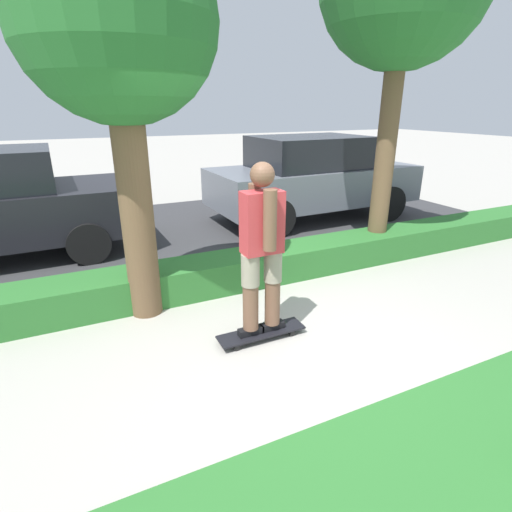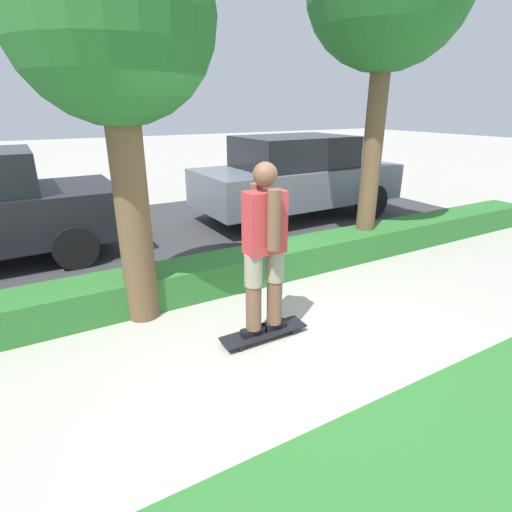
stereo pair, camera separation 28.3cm
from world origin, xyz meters
The scene contains 7 objects.
ground_plane centered at (0.00, 0.00, 0.00)m, with size 60.00×60.00×0.00m, color #ADA89E.
street_asphalt centered at (0.00, 4.20, 0.00)m, with size 12.74×5.00×0.01m.
hedge_row centered at (0.00, 1.60, 0.21)m, with size 12.74×0.60×0.41m.
skateboard centered at (-0.17, 0.26, 0.07)m, with size 0.92×0.24×0.08m.
skater_person centered at (-0.17, 0.26, 1.00)m, with size 0.50×0.44×1.71m.
tree_near centered at (-1.12, 1.34, 2.92)m, with size 1.89×1.89×3.94m.
parked_car_middle centered at (2.84, 4.03, 0.87)m, with size 4.29×1.92×1.68m.
Camera 2 is at (-1.98, -2.80, 2.25)m, focal length 28.00 mm.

